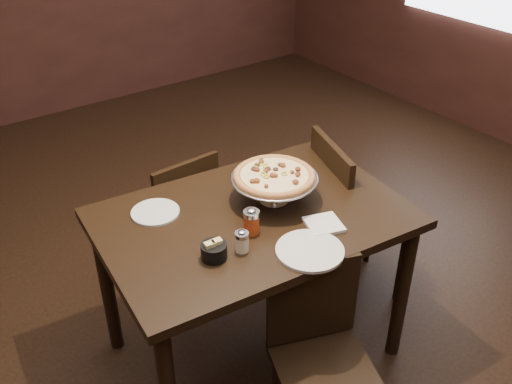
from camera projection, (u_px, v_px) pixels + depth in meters
room at (286, 85)px, 2.17m from camera, size 6.04×7.04×2.84m
dining_table at (253, 234)px, 2.52m from camera, size 1.39×1.00×0.82m
pizza_stand at (274, 176)px, 2.48m from camera, size 0.39×0.39×0.16m
parmesan_shaker at (242, 241)px, 2.22m from camera, size 0.06×0.06×0.10m
pepper_flake_shaker at (251, 221)px, 2.32m from camera, size 0.07×0.07×0.12m
packet_caddy at (214, 251)px, 2.19m from camera, size 0.10×0.10×0.08m
napkin_stack at (324, 225)px, 2.38m from camera, size 0.18×0.18×0.02m
plate_left at (155, 212)px, 2.46m from camera, size 0.21×0.21×0.01m
plate_near at (310, 251)px, 2.24m from camera, size 0.27×0.27×0.01m
serving_spatula at (288, 178)px, 2.47m from camera, size 0.15×0.15×0.02m
chair_far at (179, 215)px, 3.10m from camera, size 0.41×0.41×0.83m
chair_near at (320, 349)px, 2.30m from camera, size 0.49×0.49×0.82m
chair_side at (348, 213)px, 3.00m from camera, size 0.55×0.55×0.95m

